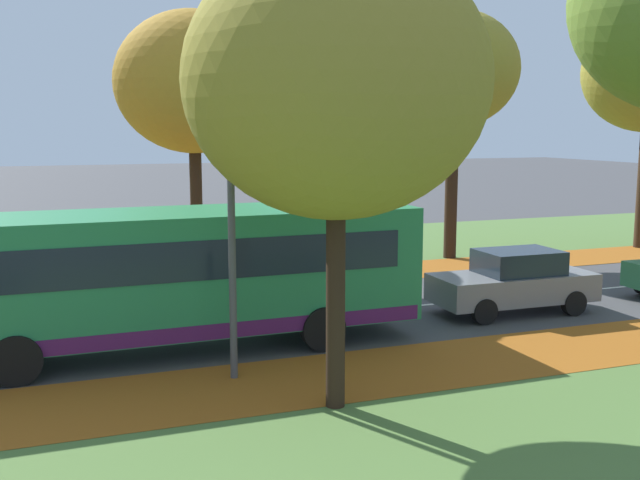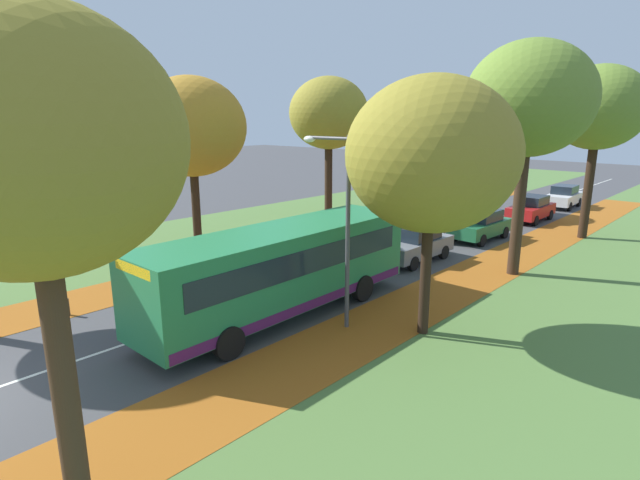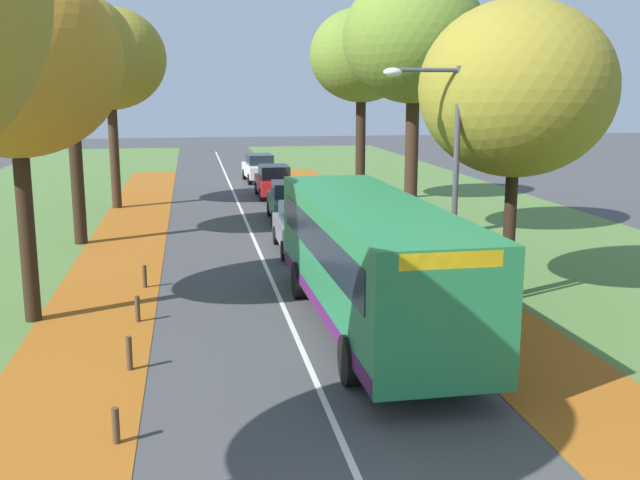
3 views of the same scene
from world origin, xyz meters
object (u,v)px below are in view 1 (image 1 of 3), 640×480
Objects in this scene: tree_left_mid at (454,70)px; streetlamp_right at (227,181)px; bollard_sixth at (300,274)px; bollard_fourth at (79,290)px; bus at (176,272)px; car_grey_lead at (514,281)px; bollard_fifth at (195,282)px; tree_right_near at (336,82)px; tree_left_near at (193,83)px.

tree_left_mid is 1.47× the size of streetlamp_right.
bollard_sixth is at bearing 151.88° from streetlamp_right.
bus is at bearing 18.64° from bollard_fourth.
bus is at bearing -54.66° from tree_left_mid.
streetlamp_right is at bearing -74.75° from car_grey_lead.
streetlamp_right is at bearing -5.54° from bollard_fifth.
bollard_fourth is 0.07× the size of bus.
bollard_sixth is (2.60, -6.65, -6.37)m from tree_left_mid.
streetlamp_right is 1.42× the size of car_grey_lead.
streetlamp_right reaches higher than car_grey_lead.
tree_left_mid is 15.36m from tree_right_near.
tree_left_near reaches higher than car_grey_lead.
bollard_fourth is at bearing -55.88° from tree_left_near.
bollard_fourth is (-9.55, -3.76, -5.11)m from tree_right_near.
tree_left_near is 6.30m from bollard_fifth.
bollard_fourth is 1.08× the size of bollard_sixth.
tree_right_near is at bearing -37.15° from tree_left_mid.
tree_left_mid is at bearing 101.55° from bollard_fourth.
tree_left_mid is 14.71m from bollard_fourth.
tree_left_mid reaches higher than bollard_fifth.
bollard_fifth is 5.69m from bus.
bollard_fifth is (-9.59, -0.58, -5.14)m from tree_right_near.
streetlamp_right is (7.26, -3.88, 3.41)m from bollard_sixth.
car_grey_lead is (-0.26, 8.65, -0.89)m from bus.
tree_right_near is at bearing -55.98° from car_grey_lead.
bollard_fourth is at bearing -115.76° from car_grey_lead.
bollard_fourth is 3.18m from bollard_fifth.
car_grey_lead is at bearing 41.51° from tree_left_near.
tree_right_near is 9.30m from car_grey_lead.
tree_left_near is 11.40m from car_grey_lead.
tree_right_near is (12.08, 0.02, -0.62)m from tree_left_near.
bollard_fourth is 11.60m from car_grey_lead.
tree_right_near reaches higher than car_grey_lead.
tree_left_mid is (-0.12, 9.27, 0.61)m from tree_left_near.
tree_left_near is 0.80× the size of bus.
car_grey_lead is (5.08, 7.26, 0.49)m from bollard_fifth.
bollard_fourth is 6.35m from bollard_sixth.
bollard_fourth is 1.08× the size of bollard_fifth.
tree_left_near is at bearing 167.29° from bollard_fifth.
tree_left_near is at bearing -133.48° from bollard_sixth.
car_grey_lead is at bearing 105.25° from streetlamp_right.
bollard_fourth is at bearing -89.21° from bollard_fifth.
car_grey_lead is (-4.51, 6.68, -4.65)m from tree_right_near.
bollard_sixth reaches higher than bollard_fifth.
bollard_sixth is at bearing -68.61° from tree_left_mid.
tree_right_near is 11.46m from bollard_fourth.
tree_left_mid is at bearing 111.39° from bollard_sixth.
tree_left_near reaches higher than bollard_fifth.
bollard_fourth is at bearing -78.45° from tree_left_mid.
tree_left_mid reaches higher than streetlamp_right.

